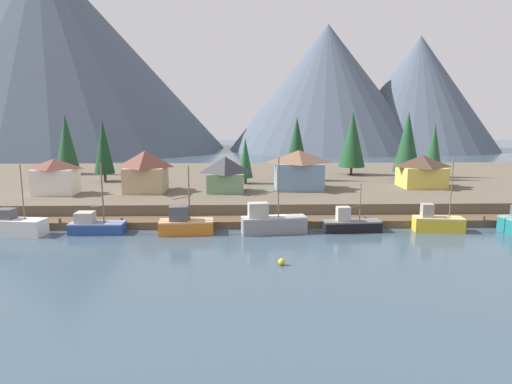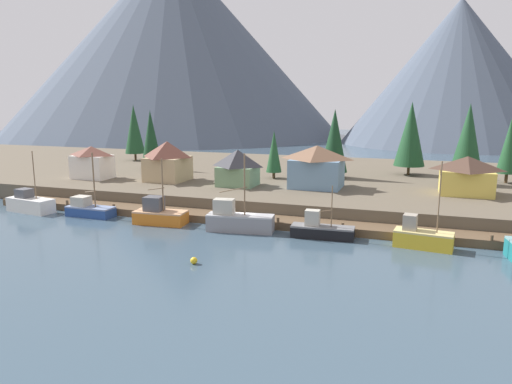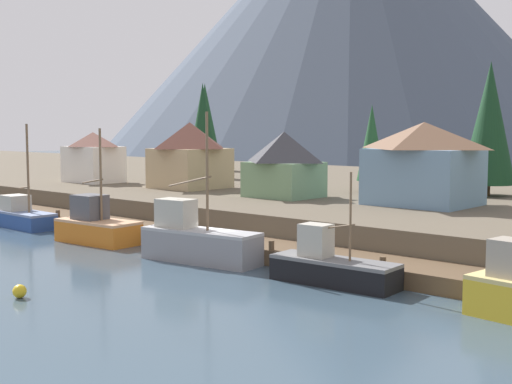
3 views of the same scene
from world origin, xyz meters
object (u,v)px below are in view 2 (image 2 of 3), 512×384
at_px(fishing_boat_white, 30,204).
at_px(conifer_mid_left, 274,151).
at_px(house_blue, 317,166).
at_px(fishing_boat_orange, 159,214).
at_px(house_white, 92,162).
at_px(house_green, 238,167).
at_px(conifer_back_right, 151,136).
at_px(fishing_boat_yellow, 422,237).
at_px(house_tan, 168,161).
at_px(conifer_mid_right, 134,129).
at_px(house_yellow, 467,175).
at_px(conifer_back_left, 509,146).
at_px(conifer_near_left, 334,141).
at_px(conifer_centre, 411,134).
at_px(conifer_near_right, 468,139).
at_px(fishing_boat_blue, 89,209).
at_px(channel_buoy, 194,261).
at_px(fishing_boat_black, 321,230).
at_px(fishing_boat_grey, 238,220).

relative_size(fishing_boat_white, conifer_mid_left, 1.07).
bearing_deg(house_blue, fishing_boat_orange, -130.92).
relative_size(house_white, house_green, 1.08).
bearing_deg(conifer_back_right, fishing_boat_yellow, -29.56).
relative_size(house_tan, conifer_mid_right, 0.54).
relative_size(house_yellow, conifer_back_left, 0.69).
height_order(conifer_near_left, conifer_mid_left, conifer_near_left).
height_order(house_green, conifer_mid_left, conifer_mid_left).
height_order(fishing_boat_orange, conifer_centre, conifer_centre).
bearing_deg(conifer_near_right, house_yellow, -93.87).
distance_m(fishing_boat_white, house_blue, 42.86).
bearing_deg(conifer_back_right, fishing_boat_blue, -75.86).
height_order(fishing_boat_blue, channel_buoy, fishing_boat_blue).
distance_m(conifer_near_left, conifer_mid_right, 48.45).
distance_m(fishing_boat_black, conifer_back_left, 41.65).
bearing_deg(house_blue, house_white, -174.25).
xyz_separation_m(fishing_boat_grey, conifer_near_left, (6.55, 29.80, 7.67)).
height_order(fishing_boat_white, fishing_boat_black, fishing_boat_white).
height_order(fishing_boat_orange, house_white, fishing_boat_orange).
height_order(fishing_boat_blue, conifer_mid_left, conifer_mid_left).
bearing_deg(conifer_back_right, fishing_boat_black, -35.74).
xyz_separation_m(fishing_boat_yellow, conifer_back_left, (13.10, 33.20, 7.53)).
relative_size(house_yellow, house_tan, 1.10).
relative_size(fishing_boat_blue, fishing_boat_orange, 1.04).
bearing_deg(fishing_boat_white, house_blue, 35.15).
distance_m(fishing_boat_blue, conifer_mid_right, 44.67).
bearing_deg(conifer_back_left, fishing_boat_orange, -143.71).
bearing_deg(house_green, conifer_near_right, 21.47).
relative_size(fishing_boat_yellow, channel_buoy, 13.71).
relative_size(house_blue, channel_buoy, 11.65).
relative_size(fishing_boat_orange, conifer_mid_left, 1.03).
relative_size(house_blue, conifer_near_right, 0.62).
distance_m(house_white, conifer_near_right, 63.03).
bearing_deg(house_white, house_yellow, 5.20).
bearing_deg(fishing_boat_blue, channel_buoy, -28.85).
bearing_deg(conifer_near_right, fishing_boat_black, -120.66).
xyz_separation_m(house_white, conifer_near_left, (39.72, 14.39, 3.67)).
xyz_separation_m(fishing_boat_yellow, conifer_near_left, (-14.84, 29.56, 7.87)).
relative_size(house_green, conifer_mid_left, 0.73).
bearing_deg(fishing_boat_yellow, conifer_back_right, 157.67).
distance_m(conifer_mid_right, channel_buoy, 67.54).
xyz_separation_m(fishing_boat_grey, fishing_boat_black, (10.25, 0.47, -0.40)).
bearing_deg(conifer_back_left, house_white, -165.07).
height_order(house_tan, channel_buoy, house_tan).
relative_size(house_blue, house_green, 1.33).
bearing_deg(fishing_boat_orange, house_yellow, 24.27).
xyz_separation_m(conifer_near_right, conifer_centre, (-8.90, 7.33, 0.20)).
bearing_deg(conifer_back_left, conifer_near_left, -172.56).
xyz_separation_m(house_white, channel_buoy, (33.38, -28.01, -5.02)).
bearing_deg(fishing_boat_orange, conifer_near_left, 55.13).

